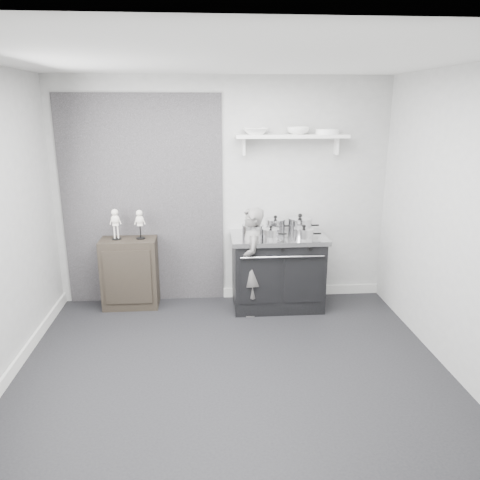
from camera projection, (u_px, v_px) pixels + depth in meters
name	position (u px, v px, depth m)	size (l,w,h in m)	color
ground	(232.00, 373.00, 4.28)	(4.00, 4.00, 0.00)	black
room_shell	(220.00, 194.00, 3.96)	(4.02, 3.62, 2.71)	#9F9F9D
wall_shelf	(292.00, 137.00, 5.39)	(1.30, 0.26, 0.24)	white
stove	(277.00, 271.00, 5.61)	(1.11, 0.69, 0.89)	black
side_cabinet	(130.00, 273.00, 5.62)	(0.65, 0.38, 0.85)	black
child	(251.00, 262.00, 5.37)	(0.46, 0.30, 1.26)	slate
pot_front_left	(253.00, 231.00, 5.36)	(0.33, 0.24, 0.20)	silver
pot_back_left	(275.00, 225.00, 5.60)	(0.33, 0.24, 0.21)	silver
pot_back_right	(300.00, 225.00, 5.59)	(0.38, 0.29, 0.23)	silver
pot_front_right	(304.00, 233.00, 5.34)	(0.32, 0.23, 0.16)	silver
pot_front_center	(271.00, 233.00, 5.34)	(0.29, 0.20, 0.15)	silver
skeleton_full	(115.00, 222.00, 5.43)	(0.12, 0.08, 0.42)	white
skeleton_torso	(140.00, 222.00, 5.46)	(0.11, 0.07, 0.40)	white
bowl_large	(255.00, 131.00, 5.33)	(0.31, 0.31, 0.08)	white
bowl_small	(298.00, 131.00, 5.36)	(0.26, 0.26, 0.08)	white
plate_stack	(327.00, 131.00, 5.39)	(0.28, 0.28, 0.06)	white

